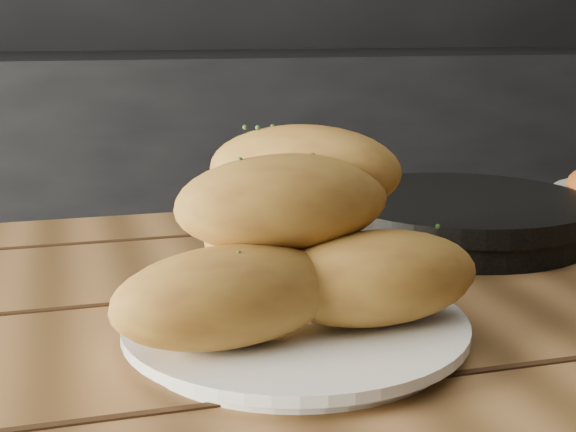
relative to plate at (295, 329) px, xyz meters
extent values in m
cube|color=black|center=(-0.10, 1.51, -0.31)|extent=(2.80, 0.60, 0.90)
cube|color=brown|center=(0.09, 0.02, -0.03)|extent=(1.52, 0.84, 0.04)
cylinder|color=white|center=(0.00, 0.00, 0.00)|extent=(0.23, 0.23, 0.01)
cylinder|color=white|center=(0.00, 0.00, 0.00)|extent=(0.25, 0.25, 0.01)
ellipsoid|color=#AC7F2F|center=(-0.06, -0.04, 0.04)|extent=(0.17, 0.10, 0.07)
ellipsoid|color=#AC7F2F|center=(0.05, -0.03, 0.04)|extent=(0.16, 0.08, 0.07)
ellipsoid|color=#AC7F2F|center=(-0.01, 0.06, 0.04)|extent=(0.13, 0.17, 0.07)
ellipsoid|color=#AC7F2F|center=(-0.01, -0.01, 0.10)|extent=(0.16, 0.08, 0.07)
ellipsoid|color=#AC7F2F|center=(0.02, 0.03, 0.11)|extent=(0.16, 0.13, 0.07)
cylinder|color=black|center=(0.25, 0.23, 0.01)|extent=(0.27, 0.27, 0.03)
cylinder|color=black|center=(0.25, 0.23, 0.03)|extent=(0.28, 0.28, 0.02)
camera|label=1|loc=(-0.15, -0.53, 0.22)|focal=50.00mm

